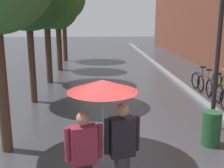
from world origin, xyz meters
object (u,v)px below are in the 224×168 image
object	(u,v)px
parked_bicycle_7	(206,79)
couple_under_umbrella	(103,127)
street_tree_3	(57,1)
parked_bicycle_5	(222,88)
litter_bin	(211,129)
street_lamp_post	(219,38)
parked_bicycle_6	(213,83)

from	to	relation	value
parked_bicycle_7	couple_under_umbrella	distance (m)	9.05
parked_bicycle_7	street_tree_3	bearing A→B (deg)	146.37
parked_bicycle_5	litter_bin	distance (m)	4.61
parked_bicycle_5	couple_under_umbrella	xyz separation A→B (m)	(-4.75, -6.20, 1.01)
street_tree_3	parked_bicycle_7	distance (m)	8.96
couple_under_umbrella	street_lamp_post	bearing A→B (deg)	45.36
litter_bin	street_lamp_post	bearing A→B (deg)	66.35
street_tree_3	parked_bicycle_5	world-z (taller)	street_tree_3
parked_bicycle_6	litter_bin	bearing A→B (deg)	-112.67
parked_bicycle_6	parked_bicycle_7	distance (m)	0.68
couple_under_umbrella	parked_bicycle_5	bearing A→B (deg)	52.52
parked_bicycle_5	litter_bin	size ratio (longest dim) A/B	1.32
parked_bicycle_6	street_lamp_post	xyz separation A→B (m)	(-1.58, -3.84, 2.13)
couple_under_umbrella	street_lamp_post	size ratio (longest dim) A/B	0.50
parked_bicycle_5	litter_bin	world-z (taller)	parked_bicycle_5
street_lamp_post	litter_bin	bearing A→B (deg)	-113.65
street_tree_3	parked_bicycle_5	size ratio (longest dim) A/B	4.91
street_tree_3	street_lamp_post	world-z (taller)	street_tree_3
parked_bicycle_7	litter_bin	bearing A→B (deg)	-110.08
parked_bicycle_5	parked_bicycle_6	world-z (taller)	same
street_tree_3	couple_under_umbrella	xyz separation A→B (m)	(2.18, -12.24, -2.50)
couple_under_umbrella	street_tree_3	bearing A→B (deg)	100.09
couple_under_umbrella	street_lamp_post	xyz separation A→B (m)	(3.11, 3.15, 1.12)
street_lamp_post	litter_bin	size ratio (longest dim) A/B	5.04
parked_bicycle_5	litter_bin	xyz separation A→B (m)	(-2.10, -4.10, 0.05)
parked_bicycle_5	street_lamp_post	distance (m)	4.06
street_tree_3	litter_bin	bearing A→B (deg)	-64.53
parked_bicycle_5	street_lamp_post	xyz separation A→B (m)	(-1.64, -3.05, 2.13)
parked_bicycle_7	street_lamp_post	xyz separation A→B (m)	(-1.58, -4.52, 2.13)
street_tree_3	couple_under_umbrella	bearing A→B (deg)	-79.91
street_lamp_post	street_tree_3	bearing A→B (deg)	120.21
litter_bin	street_tree_3	bearing A→B (deg)	115.47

